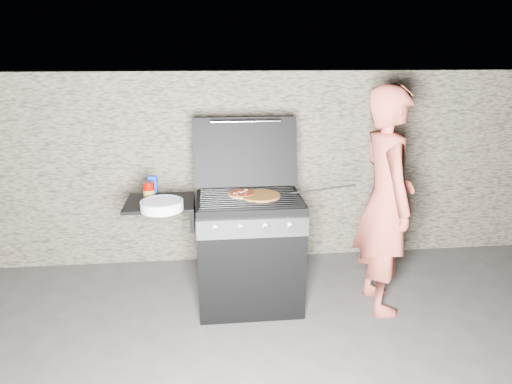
{
  "coord_description": "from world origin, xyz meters",
  "views": [
    {
      "loc": [
        -0.29,
        -3.27,
        1.97
      ],
      "look_at": [
        0.05,
        0.0,
        0.95
      ],
      "focal_mm": 32.0,
      "sensor_mm": 36.0,
      "label": 1
    }
  ],
  "objects": [
    {
      "name": "sauce_jar",
      "position": [
        -0.75,
        0.05,
        0.97
      ],
      "size": [
        0.09,
        0.09,
        0.13
      ],
      "primitive_type": "cylinder",
      "rotation": [
        0.0,
        0.0,
        -0.06
      ],
      "color": "#7A0800",
      "rests_on": "gas_grill"
    },
    {
      "name": "plate_stack",
      "position": [
        -0.63,
        -0.2,
        0.94
      ],
      "size": [
        0.35,
        0.35,
        0.07
      ],
      "primitive_type": "cylinder",
      "rotation": [
        0.0,
        0.0,
        -0.2
      ],
      "color": "white",
      "rests_on": "gas_grill"
    },
    {
      "name": "blue_carton",
      "position": [
        -0.74,
        0.22,
        0.97
      ],
      "size": [
        0.07,
        0.04,
        0.14
      ],
      "primitive_type": "cube",
      "rotation": [
        0.0,
        0.0,
        -0.05
      ],
      "color": "#092FC3",
      "rests_on": "gas_grill"
    },
    {
      "name": "pizza_plain",
      "position": [
        0.08,
        0.0,
        0.92
      ],
      "size": [
        0.32,
        0.32,
        0.02
      ],
      "primitive_type": "cylinder",
      "rotation": [
        0.0,
        0.0,
        -0.06
      ],
      "color": "#C8882F",
      "rests_on": "gas_grill"
    },
    {
      "name": "tongs",
      "position": [
        0.56,
        0.0,
        0.96
      ],
      "size": [
        0.5,
        0.13,
        0.1
      ],
      "primitive_type": "cylinder",
      "rotation": [
        0.0,
        1.4,
        -0.23
      ],
      "color": "black",
      "rests_on": "gas_grill"
    },
    {
      "name": "ground",
      "position": [
        0.0,
        0.0,
        0.0
      ],
      "size": [
        50.0,
        50.0,
        0.0
      ],
      "primitive_type": "plane",
      "color": "#403D3C"
    },
    {
      "name": "person",
      "position": [
        1.03,
        -0.1,
        0.88
      ],
      "size": [
        0.43,
        0.64,
        1.75
      ],
      "primitive_type": "imported",
      "rotation": [
        0.0,
        0.0,
        1.56
      ],
      "color": "#C45341",
      "rests_on": "ground"
    },
    {
      "name": "stone_wall",
      "position": [
        0.0,
        1.05,
        0.9
      ],
      "size": [
        8.0,
        0.35,
        1.8
      ],
      "primitive_type": "cube",
      "color": "gray",
      "rests_on": "ground"
    },
    {
      "name": "pizza_topped",
      "position": [
        -0.05,
        0.06,
        0.92
      ],
      "size": [
        0.29,
        0.29,
        0.02
      ],
      "primitive_type": null,
      "rotation": [
        0.0,
        0.0,
        0.38
      ],
      "color": "tan",
      "rests_on": "gas_grill"
    },
    {
      "name": "gas_grill",
      "position": [
        -0.25,
        0.0,
        0.46
      ],
      "size": [
        1.34,
        0.79,
        0.91
      ],
      "primitive_type": null,
      "color": "black",
      "rests_on": "ground"
    }
  ]
}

